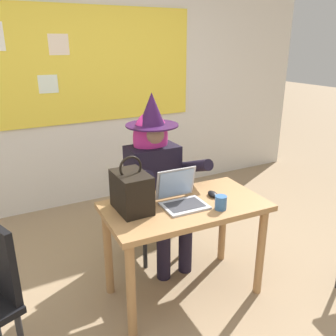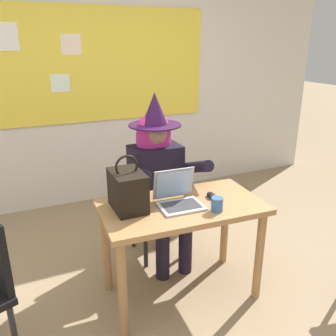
% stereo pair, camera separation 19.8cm
% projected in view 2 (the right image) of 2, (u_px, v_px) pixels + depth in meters
% --- Properties ---
extents(ground_plane, '(24.00, 24.00, 0.00)m').
position_uv_depth(ground_plane, '(186.00, 305.00, 2.56)').
color(ground_plane, '#937A5B').
extents(wall_back_bulletin, '(5.85, 2.17, 2.96)m').
position_uv_depth(wall_back_bulletin, '(101.00, 71.00, 3.88)').
color(wall_back_bulletin, silver).
rests_on(wall_back_bulletin, ground).
extents(desk_main, '(1.15, 0.66, 0.74)m').
position_uv_depth(desk_main, '(182.00, 220.00, 2.49)').
color(desk_main, '#A37547').
rests_on(desk_main, ground).
extents(chair_at_desk, '(0.43, 0.43, 0.92)m').
position_uv_depth(chair_at_desk, '(153.00, 196.00, 3.11)').
color(chair_at_desk, '#2D3347').
rests_on(chair_at_desk, ground).
extents(person_costumed, '(0.59, 0.67, 1.42)m').
position_uv_depth(person_costumed, '(158.00, 170.00, 2.91)').
color(person_costumed, black).
rests_on(person_costumed, ground).
extents(laptop, '(0.31, 0.29, 0.24)m').
position_uv_depth(laptop, '(178.00, 197.00, 2.43)').
color(laptop, '#B7B7BC').
rests_on(laptop, desk_main).
extents(computer_mouse, '(0.08, 0.11, 0.03)m').
position_uv_depth(computer_mouse, '(211.00, 195.00, 2.55)').
color(computer_mouse, black).
rests_on(computer_mouse, desk_main).
extents(handbag, '(0.20, 0.30, 0.38)m').
position_uv_depth(handbag, '(128.00, 190.00, 2.34)').
color(handbag, black).
rests_on(handbag, desk_main).
extents(coffee_mug, '(0.08, 0.08, 0.09)m').
position_uv_depth(coffee_mug, '(217.00, 204.00, 2.34)').
color(coffee_mug, '#336099').
rests_on(coffee_mug, desk_main).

